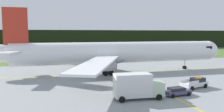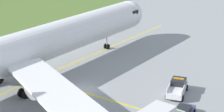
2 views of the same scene
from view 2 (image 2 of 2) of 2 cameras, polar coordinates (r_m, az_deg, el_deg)
ground at (r=53.10m, az=-4.07°, el=-4.82°), size 320.00×320.00×0.00m
taxiway_centerline_main at (r=56.51m, az=-11.86°, el=-3.69°), size 78.38×2.42×0.01m
airliner at (r=54.46m, az=-12.70°, el=0.78°), size 58.50×50.89×15.03m
ops_pickup_truck at (r=51.95m, az=9.47°, el=-4.51°), size 5.58×3.27×1.94m
staff_car at (r=46.01m, az=10.23°, el=-8.03°), size 4.39×2.27×1.30m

